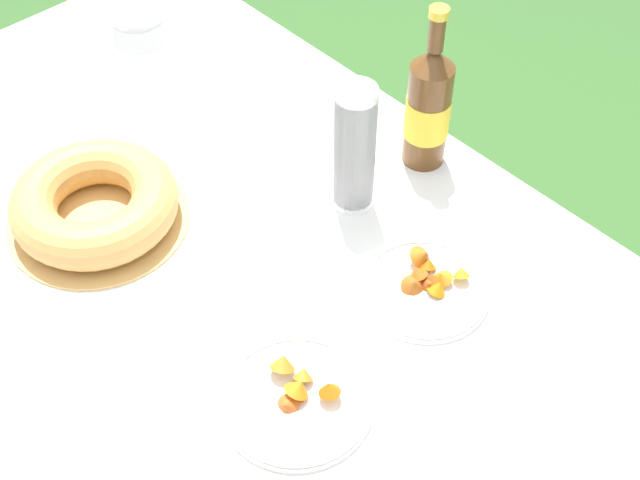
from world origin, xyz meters
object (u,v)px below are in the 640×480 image
object	(u,v)px
cider_bottle_amber	(428,107)
cup_stack	(355,149)
snack_plate_near	(297,398)
bundt_cake	(95,204)
snack_plate_left	(425,286)

from	to	relation	value
cider_bottle_amber	cup_stack	bearing A→B (deg)	-91.75
cup_stack	cider_bottle_amber	bearing A→B (deg)	88.25
cider_bottle_amber	snack_plate_near	distance (m)	0.59
bundt_cake	cider_bottle_amber	size ratio (longest dim) A/B	0.98
cup_stack	snack_plate_left	bearing A→B (deg)	-13.82
cup_stack	snack_plate_left	world-z (taller)	cup_stack
cup_stack	cider_bottle_amber	xyz separation A→B (m)	(0.01, 0.18, -0.00)
snack_plate_near	cider_bottle_amber	bearing A→B (deg)	114.23
bundt_cake	snack_plate_left	world-z (taller)	bundt_cake
bundt_cake	cider_bottle_amber	distance (m)	0.61
bundt_cake	cup_stack	world-z (taller)	cup_stack
snack_plate_near	snack_plate_left	bearing A→B (deg)	93.17
cup_stack	cider_bottle_amber	distance (m)	0.18
bundt_cake	snack_plate_near	world-z (taller)	bundt_cake
bundt_cake	snack_plate_near	size ratio (longest dim) A/B	1.39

